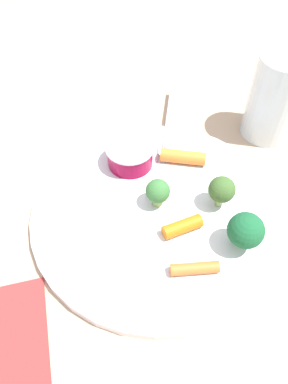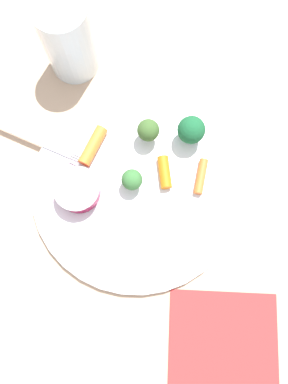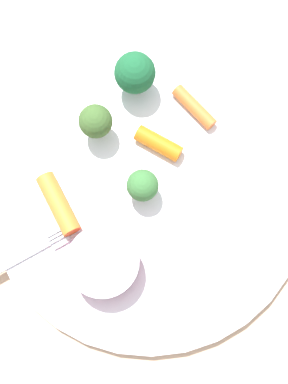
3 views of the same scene
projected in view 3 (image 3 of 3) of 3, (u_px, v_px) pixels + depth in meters
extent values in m
plane|color=tan|center=(148.00, 191.00, 0.43)|extent=(2.40, 2.40, 0.00)
cylinder|color=white|center=(148.00, 189.00, 0.43)|extent=(0.30, 0.30, 0.01)
cylinder|color=maroon|center=(104.00, 263.00, 0.39)|extent=(0.06, 0.06, 0.03)
cylinder|color=silver|center=(103.00, 261.00, 0.38)|extent=(0.06, 0.06, 0.00)
cylinder|color=#99B866|center=(98.00, 129.00, 0.43)|extent=(0.01, 0.01, 0.02)
sphere|color=#3C5F2B|center=(96.00, 121.00, 0.41)|extent=(0.03, 0.03, 0.03)
cylinder|color=#9ABC68|center=(135.00, 84.00, 0.44)|extent=(0.01, 0.01, 0.01)
sphere|color=#1A5B32|center=(135.00, 73.00, 0.42)|extent=(0.04, 0.04, 0.04)
cylinder|color=#8DAC5F|center=(141.00, 188.00, 0.41)|extent=(0.01, 0.01, 0.01)
sphere|color=#397238|center=(141.00, 183.00, 0.40)|extent=(0.03, 0.03, 0.03)
cylinder|color=orange|center=(58.00, 204.00, 0.41)|extent=(0.06, 0.02, 0.02)
cylinder|color=orange|center=(159.00, 143.00, 0.42)|extent=(0.05, 0.03, 0.02)
cylinder|color=orange|center=(194.00, 107.00, 0.43)|extent=(0.05, 0.02, 0.01)
cube|color=#AFAFB8|center=(61.00, 229.00, 0.41)|extent=(0.00, 0.03, 0.00)
cube|color=#AFAFB8|center=(63.00, 233.00, 0.41)|extent=(0.00, 0.03, 0.00)
cube|color=#AFAFB8|center=(64.00, 236.00, 0.41)|extent=(0.00, 0.03, 0.00)
cube|color=#AFAFB8|center=(66.00, 239.00, 0.41)|extent=(0.00, 0.03, 0.00)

